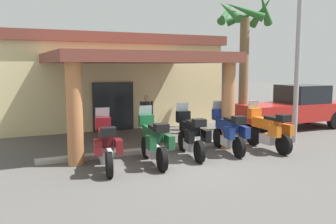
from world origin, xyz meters
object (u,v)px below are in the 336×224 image
(motorcycle_orange, at_px, (269,129))
(pedestrian, at_px, (147,113))
(motorcycle_blue, at_px, (229,131))
(roadside_sign, at_px, (299,16))
(motorcycle_green, at_px, (154,140))
(motel_building, at_px, (98,79))
(motorcycle_black, at_px, (191,134))
(palm_tree_near_portico, at_px, (245,36))
(pickup_truck_red, at_px, (295,108))
(motorcycle_maroon, at_px, (106,144))

(motorcycle_orange, relative_size, pedestrian, 1.34)
(motorcycle_blue, height_order, roadside_sign, roadside_sign)
(motorcycle_green, bearing_deg, motorcycle_orange, -83.95)
(motel_building, height_order, motorcycle_blue, motel_building)
(motorcycle_black, bearing_deg, palm_tree_near_portico, -43.72)
(motorcycle_blue, height_order, pickup_truck_red, pickup_truck_red)
(motorcycle_black, xyz_separation_m, pedestrian, (0.02, 3.62, 0.25))
(motel_building, xyz_separation_m, palm_tree_near_portico, (5.12, -4.82, 1.91))
(motorcycle_orange, xyz_separation_m, pickup_truck_red, (3.96, 2.81, 0.24))
(motorcycle_maroon, height_order, motorcycle_orange, same)
(motorcycle_maroon, height_order, pedestrian, pedestrian)
(motorcycle_maroon, relative_size, roadside_sign, 0.32)
(pickup_truck_red, bearing_deg, roadside_sign, -132.64)
(motorcycle_blue, relative_size, pickup_truck_red, 0.42)
(motorcycle_maroon, relative_size, pickup_truck_red, 0.42)
(motel_building, relative_size, motorcycle_black, 5.23)
(motel_building, bearing_deg, motorcycle_green, -93.56)
(motorcycle_orange, distance_m, roadside_sign, 4.25)
(motel_building, relative_size, motorcycle_green, 5.20)
(motorcycle_green, bearing_deg, motorcycle_black, -71.12)
(motorcycle_maroon, bearing_deg, pickup_truck_red, -63.41)
(palm_tree_near_portico, xyz_separation_m, roadside_sign, (0.07, -3.01, 0.46))
(motel_building, distance_m, palm_tree_near_portico, 7.29)
(motorcycle_blue, distance_m, palm_tree_near_portico, 5.60)
(motorcycle_maroon, relative_size, palm_tree_near_portico, 0.38)
(motorcycle_green, height_order, motorcycle_blue, same)
(motorcycle_blue, relative_size, pedestrian, 1.34)
(motel_building, distance_m, motorcycle_black, 8.21)
(pedestrian, distance_m, palm_tree_near_portico, 5.42)
(motorcycle_black, bearing_deg, pedestrian, 9.76)
(motorcycle_orange, xyz_separation_m, roadside_sign, (1.73, 0.57, 3.84))
(motorcycle_maroon, xyz_separation_m, motorcycle_green, (1.39, -0.05, 0.00))
(motorcycle_black, relative_size, motorcycle_orange, 0.99)
(motorcycle_orange, relative_size, palm_tree_near_portico, 0.38)
(motorcycle_green, distance_m, pickup_truck_red, 8.58)
(motorcycle_blue, relative_size, palm_tree_near_portico, 0.38)
(palm_tree_near_portico, bearing_deg, motel_building, 136.76)
(motel_building, height_order, pickup_truck_red, motel_building)
(motorcycle_black, bearing_deg, pickup_truck_red, -59.71)
(motorcycle_blue, distance_m, pedestrian, 3.90)
(motel_building, bearing_deg, pedestrian, -79.67)
(motorcycle_maroon, distance_m, motorcycle_green, 1.39)
(motorcycle_maroon, distance_m, pedestrian, 4.77)
(palm_tree_near_portico, distance_m, roadside_sign, 3.04)
(motorcycle_green, bearing_deg, pickup_truck_red, -64.50)
(motorcycle_green, distance_m, motorcycle_blue, 2.78)
(motorcycle_blue, distance_m, roadside_sign, 4.96)
(motel_building, xyz_separation_m, motorcycle_black, (0.69, -8.05, -1.47))
(motel_building, bearing_deg, motorcycle_maroon, -102.88)
(motel_building, distance_m, pedestrian, 4.66)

